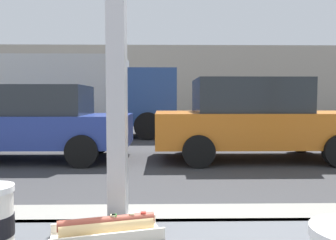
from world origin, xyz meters
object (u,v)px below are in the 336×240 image
box_truck (75,93)px  parked_car_blue (29,122)px  parked_car_orange (254,119)px  hotdog_tray_near (107,228)px

box_truck → parked_car_blue: bearing=-87.9°
parked_car_orange → box_truck: 6.92m
hotdog_tray_near → parked_car_blue: parked_car_blue is taller
parked_car_blue → box_truck: box_truck is taller
parked_car_blue → hotdog_tray_near: bearing=-67.4°
box_truck → parked_car_orange: bearing=-42.4°
hotdog_tray_near → parked_car_blue: (-2.77, 6.64, -0.20)m
hotdog_tray_near → box_truck: size_ratio=0.04×
hotdog_tray_near → parked_car_blue: bearing=112.6°
hotdog_tray_near → parked_car_blue: size_ratio=0.06×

